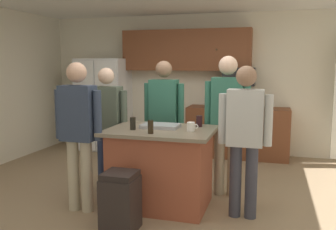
{
  "coord_description": "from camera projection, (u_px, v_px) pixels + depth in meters",
  "views": [
    {
      "loc": [
        1.2,
        -4.09,
        1.68
      ],
      "look_at": [
        -0.05,
        0.19,
        1.05
      ],
      "focal_mm": 38.95,
      "sensor_mm": 36.0,
      "label": 1
    }
  ],
  "objects": [
    {
      "name": "floor",
      "position": [
        167.0,
        202.0,
        4.46
      ],
      "size": [
        7.04,
        7.04,
        0.0
      ],
      "primitive_type": "plane",
      "color": "#937A5B",
      "rests_on": "ground"
    },
    {
      "name": "back_wall",
      "position": [
        208.0,
        84.0,
        6.94
      ],
      "size": [
        6.4,
        0.1,
        2.6
      ],
      "primitive_type": "cube",
      "color": "beige",
      "rests_on": "ground"
    },
    {
      "name": "cabinet_run_upper",
      "position": [
        186.0,
        50.0,
        6.77
      ],
      "size": [
        2.4,
        0.38,
        0.75
      ],
      "color": "brown"
    },
    {
      "name": "cabinet_run_lower",
      "position": [
        237.0,
        132.0,
        6.59
      ],
      "size": [
        1.8,
        0.63,
        0.9
      ],
      "color": "brown",
      "rests_on": "ground"
    },
    {
      "name": "refrigerator",
      "position": [
        104.0,
        104.0,
        7.15
      ],
      "size": [
        0.92,
        0.76,
        1.77
      ],
      "color": "white",
      "rests_on": "ground"
    },
    {
      "name": "microwave_over_range",
      "position": [
        239.0,
        77.0,
        6.47
      ],
      "size": [
        0.56,
        0.4,
        0.32
      ],
      "primitive_type": "cube",
      "color": "black"
    },
    {
      "name": "kitchen_island",
      "position": [
        161.0,
        167.0,
        4.3
      ],
      "size": [
        1.23,
        0.94,
        0.93
      ],
      "color": "#9E4C33",
      "rests_on": "ground"
    },
    {
      "name": "person_guest_by_door",
      "position": [
        245.0,
        132.0,
        3.9
      ],
      "size": [
        0.57,
        0.22,
        1.66
      ],
      "rotation": [
        0.0,
        0.0,
        3.07
      ],
      "color": "#383842",
      "rests_on": "ground"
    },
    {
      "name": "person_elder_center",
      "position": [
        164.0,
        113.0,
        5.04
      ],
      "size": [
        0.57,
        0.23,
        1.72
      ],
      "rotation": [
        0.0,
        0.0,
        -1.32
      ],
      "color": "tan",
      "rests_on": "ground"
    },
    {
      "name": "person_host_foreground",
      "position": [
        78.0,
        127.0,
        4.07
      ],
      "size": [
        0.57,
        0.22,
        1.7
      ],
      "rotation": [
        0.0,
        0.0,
        0.45
      ],
      "color": "tan",
      "rests_on": "ground"
    },
    {
      "name": "person_guest_right",
      "position": [
        227.0,
        116.0,
        4.57
      ],
      "size": [
        0.57,
        0.23,
        1.77
      ],
      "rotation": [
        0.0,
        0.0,
        -2.45
      ],
      "color": "tan",
      "rests_on": "ground"
    },
    {
      "name": "person_guest_left",
      "position": [
        107.0,
        120.0,
        4.82
      ],
      "size": [
        0.57,
        0.22,
        1.63
      ],
      "rotation": [
        0.0,
        0.0,
        -0.41
      ],
      "color": "#232D4C",
      "rests_on": "ground"
    },
    {
      "name": "mug_ceramic_white",
      "position": [
        191.0,
        127.0,
        4.09
      ],
      "size": [
        0.13,
        0.09,
        0.1
      ],
      "color": "white",
      "rests_on": "kitchen_island"
    },
    {
      "name": "glass_dark_ale",
      "position": [
        199.0,
        121.0,
        4.38
      ],
      "size": [
        0.07,
        0.07,
        0.13
      ],
      "color": "black",
      "rests_on": "kitchen_island"
    },
    {
      "name": "glass_stout_tall",
      "position": [
        133.0,
        124.0,
        4.18
      ],
      "size": [
        0.07,
        0.07,
        0.14
      ],
      "color": "black",
      "rests_on": "kitchen_island"
    },
    {
      "name": "glass_short_whisky",
      "position": [
        151.0,
        127.0,
        3.95
      ],
      "size": [
        0.06,
        0.06,
        0.15
      ],
      "color": "black",
      "rests_on": "kitchen_island"
    },
    {
      "name": "serving_tray",
      "position": [
        161.0,
        126.0,
        4.32
      ],
      "size": [
        0.44,
        0.3,
        0.04
      ],
      "color": "#B7B7BC",
      "rests_on": "kitchen_island"
    },
    {
      "name": "trash_bin",
      "position": [
        120.0,
        202.0,
        3.66
      ],
      "size": [
        0.34,
        0.34,
        0.61
      ],
      "color": "black",
      "rests_on": "ground"
    }
  ]
}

